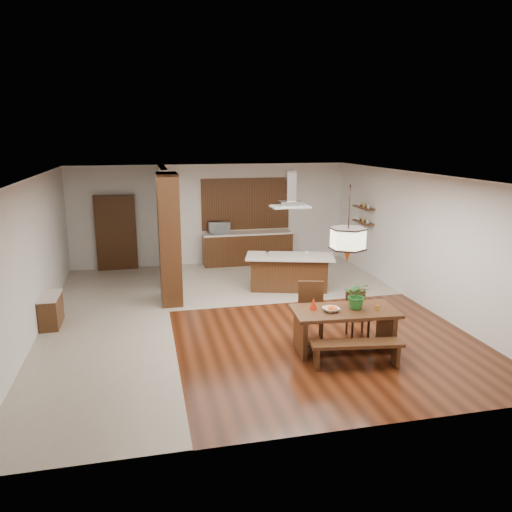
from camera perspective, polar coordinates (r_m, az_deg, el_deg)
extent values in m
plane|color=#331509|center=(10.62, -1.59, -6.66)|extent=(9.00, 9.00, 0.00)
cube|color=white|center=(10.00, -1.70, 9.14)|extent=(8.00, 9.00, 0.04)
cube|color=silver|center=(14.58, -5.10, 4.71)|extent=(8.00, 0.04, 2.90)
cube|color=silver|center=(6.04, 6.79, -7.99)|extent=(8.00, 0.04, 2.90)
cube|color=silver|center=(10.24, -24.17, -0.15)|extent=(0.04, 9.00, 2.90)
cube|color=silver|center=(11.65, 18.05, 1.90)|extent=(0.04, 9.00, 2.90)
cube|color=#B4A896|center=(10.47, -16.64, -7.51)|extent=(2.50, 9.00, 0.01)
cube|color=#B4A896|center=(13.20, 1.61, -2.59)|extent=(5.50, 4.00, 0.01)
cube|color=#3F1A0F|center=(10.00, -1.70, 9.06)|extent=(8.00, 9.00, 0.02)
cube|color=black|center=(11.22, -9.88, 1.93)|extent=(0.45, 1.00, 2.90)
cube|color=silver|center=(13.28, -10.39, 3.69)|extent=(0.18, 2.40, 2.90)
cube|color=black|center=(10.69, -22.39, -5.78)|extent=(0.37, 0.88, 0.63)
cube|color=black|center=(14.44, -15.69, 2.57)|extent=(1.10, 0.20, 2.10)
cube|color=black|center=(14.64, -0.98, 0.82)|extent=(2.60, 0.60, 0.90)
cube|color=silver|center=(14.55, -0.99, 2.64)|extent=(2.60, 0.62, 0.05)
cube|color=#97632D|center=(14.67, -1.21, 6.00)|extent=(2.60, 0.08, 1.50)
cube|color=black|center=(13.86, 12.12, 3.80)|extent=(0.26, 0.90, 0.04)
cube|color=black|center=(13.80, 12.20, 5.44)|extent=(0.26, 0.90, 0.04)
cube|color=black|center=(8.79, 10.11, -6.23)|extent=(1.86, 1.03, 0.06)
cube|color=black|center=(8.72, 5.10, -8.88)|extent=(0.13, 0.72, 0.69)
cube|color=black|center=(9.20, 14.67, -8.07)|extent=(0.13, 0.72, 0.69)
imported|color=#236926|center=(8.80, 11.52, -4.39)|extent=(0.56, 0.53, 0.49)
imported|color=beige|center=(8.65, 8.56, -6.07)|extent=(0.31, 0.31, 0.07)
cone|color=#B2260C|center=(8.68, 6.59, -5.40)|extent=(0.18, 0.18, 0.22)
cylinder|color=gold|center=(8.83, 13.66, -5.81)|extent=(0.07, 0.07, 0.09)
cube|color=black|center=(12.19, 3.81, -1.99)|extent=(1.95, 1.17, 0.82)
cube|color=silver|center=(12.04, 3.90, -0.05)|extent=(2.27, 1.47, 0.05)
imported|color=silver|center=(12.13, 5.80, 0.33)|extent=(0.13, 0.13, 0.09)
imported|color=silver|center=(14.40, -4.30, 3.26)|extent=(0.63, 0.47, 0.33)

